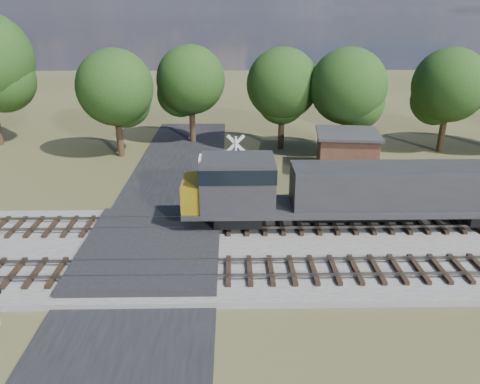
{
  "coord_description": "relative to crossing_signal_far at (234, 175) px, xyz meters",
  "views": [
    {
      "loc": [
        4.18,
        -21.12,
        11.79
      ],
      "look_at": [
        4.62,
        2.0,
        2.79
      ],
      "focal_mm": 35.0,
      "sensor_mm": 36.0,
      "label": 1
    }
  ],
  "objects": [
    {
      "name": "track_near",
      "position": [
        -1.23,
        -9.23,
        -1.5
      ],
      "size": [
        140.0,
        2.6,
        0.33
      ],
      "color": "black",
      "rests_on": "ballast_bed"
    },
    {
      "name": "treeline",
      "position": [
        3.09,
        12.89,
        4.64
      ],
      "size": [
        84.96,
        11.81,
        11.95
      ],
      "color": "black",
      "rests_on": "ground"
    },
    {
      "name": "crossing_signal_far",
      "position": [
        0.0,
        0.0,
        0.0
      ],
      "size": [
        1.86,
        0.4,
        4.61
      ],
      "rotation": [
        0.0,
        0.0,
        3.12
      ],
      "color": "silver",
      "rests_on": "ground"
    },
    {
      "name": "equipment_shed",
      "position": [
        8.68,
        6.17,
        -0.31
      ],
      "size": [
        5.19,
        5.19,
        3.18
      ],
      "rotation": [
        0.0,
        0.0,
        -0.12
      ],
      "color": "#3F251B",
      "rests_on": "ground"
    },
    {
      "name": "ground",
      "position": [
        -4.36,
        -7.23,
        -1.92
      ],
      "size": [
        160.0,
        160.0,
        0.0
      ],
      "primitive_type": "plane",
      "color": "#434324",
      "rests_on": "ground"
    },
    {
      "name": "ballast_bed",
      "position": [
        5.64,
        -6.73,
        -1.77
      ],
      "size": [
        140.0,
        10.0,
        0.3
      ],
      "primitive_type": "cube",
      "color": "gray",
      "rests_on": "ground"
    },
    {
      "name": "road",
      "position": [
        -4.36,
        -7.23,
        -1.88
      ],
      "size": [
        7.0,
        60.0,
        0.08
      ],
      "primitive_type": "cube",
      "color": "black",
      "rests_on": "ground"
    },
    {
      "name": "track_far",
      "position": [
        -1.23,
        -4.23,
        -1.5
      ],
      "size": [
        140.0,
        2.6,
        0.33
      ],
      "color": "black",
      "rests_on": "ballast_bed"
    },
    {
      "name": "crossing_panel",
      "position": [
        -4.36,
        -6.73,
        -1.6
      ],
      "size": [
        7.0,
        9.0,
        0.62
      ],
      "primitive_type": "cube",
      "color": "#262628",
      "rests_on": "ground"
    }
  ]
}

